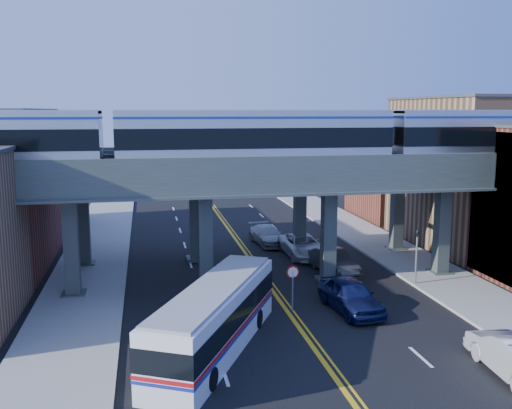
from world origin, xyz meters
TOP-DOWN VIEW (x-y plane):
  - ground at (0.00, 0.00)m, footprint 120.00×120.00m
  - sidewalk_west at (-11.50, 10.00)m, footprint 5.00×70.00m
  - sidewalk_east at (11.50, 10.00)m, footprint 5.00×70.00m
  - building_west_c at (-18.50, 29.00)m, footprint 8.00×10.00m
  - building_east_b at (18.50, 16.00)m, footprint 8.00×14.00m
  - building_east_c at (18.50, 29.00)m, footprint 8.00×10.00m
  - elevated_viaduct_near at (0.00, 8.00)m, footprint 52.00×3.60m
  - elevated_viaduct_far at (0.00, 15.00)m, footprint 52.00×3.60m
  - transit_train at (-0.88, 8.00)m, footprint 51.60×3.24m
  - stop_sign at (0.30, 3.00)m, footprint 0.76×0.09m
  - traffic_signal at (9.20, 6.00)m, footprint 0.15×0.18m
  - transit_bus at (-4.58, -1.43)m, footprint 7.52×11.47m
  - car_lane_a at (3.48, 2.37)m, footprint 2.67×5.52m
  - car_lane_b at (4.98, 9.70)m, footprint 2.40×5.16m
  - car_lane_c at (4.19, 14.61)m, footprint 2.84×5.94m
  - car_lane_d at (2.37, 19.10)m, footprint 2.70×5.40m

SIDE VIEW (x-z plane):
  - ground at x=0.00m, z-range 0.00..0.00m
  - sidewalk_west at x=-11.50m, z-range 0.00..0.16m
  - sidewalk_east at x=11.50m, z-range 0.00..0.16m
  - car_lane_d at x=2.37m, z-range 0.00..1.51m
  - car_lane_c at x=4.19m, z-range 0.00..1.64m
  - car_lane_b at x=4.98m, z-range 0.00..1.64m
  - car_lane_a at x=3.48m, z-range 0.00..1.82m
  - transit_bus at x=-4.58m, z-range 0.04..3.02m
  - stop_sign at x=0.30m, z-range 0.44..3.07m
  - traffic_signal at x=9.20m, z-range 0.25..4.35m
  - building_west_c at x=-18.50m, z-range 0.00..8.00m
  - building_east_c at x=18.50m, z-range 0.00..9.00m
  - building_east_b at x=18.50m, z-range 0.00..12.00m
  - elevated_viaduct_near at x=0.00m, z-range 2.77..10.17m
  - elevated_viaduct_far at x=0.00m, z-range 2.77..10.17m
  - transit_train at x=-0.88m, z-range 7.55..11.33m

